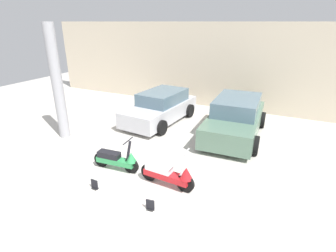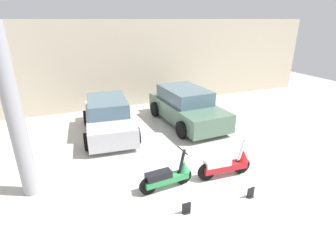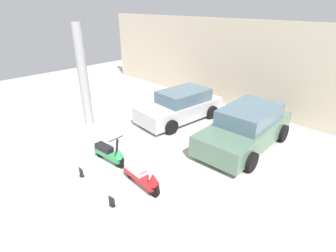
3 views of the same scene
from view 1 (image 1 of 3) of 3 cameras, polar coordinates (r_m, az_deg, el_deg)
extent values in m
plane|color=beige|center=(6.35, -8.85, -16.57)|extent=(28.00, 28.00, 0.00)
cube|color=beige|center=(12.66, 12.18, 12.44)|extent=(19.60, 0.12, 3.91)
cylinder|color=black|center=(7.36, -8.02, -8.58)|extent=(0.44, 0.11, 0.44)
cylinder|color=black|center=(7.83, -14.31, -7.09)|extent=(0.44, 0.11, 0.44)
cube|color=#2D8C4C|center=(7.56, -11.30, -7.46)|extent=(1.16, 0.36, 0.15)
cube|color=black|center=(7.58, -12.72, -6.08)|extent=(0.66, 0.31, 0.17)
cylinder|color=black|center=(7.17, -8.57, -5.46)|extent=(0.21, 0.09, 0.62)
cylinder|color=black|center=(7.03, -8.71, -3.22)|extent=(0.07, 0.51, 0.03)
cone|color=#2D8C4C|center=(7.22, -8.02, -6.73)|extent=(0.32, 0.32, 0.29)
cylinder|color=black|center=(6.56, 3.77, -12.35)|extent=(0.48, 0.11, 0.47)
cylinder|color=black|center=(7.00, -4.09, -9.96)|extent=(0.48, 0.11, 0.47)
cube|color=#B2191E|center=(6.73, -0.31, -10.72)|extent=(1.25, 0.37, 0.16)
cube|color=white|center=(6.73, -1.97, -8.96)|extent=(0.71, 0.32, 0.19)
cylinder|color=white|center=(6.33, 3.42, -8.65)|extent=(0.22, 0.09, 0.67)
cylinder|color=white|center=(6.16, 3.48, -5.97)|extent=(0.07, 0.55, 0.03)
cone|color=#B2191E|center=(6.39, 3.98, -10.20)|extent=(0.34, 0.34, 0.31)
cube|color=#B7B7BC|center=(10.89, -1.74, 3.32)|extent=(1.87, 3.83, 0.62)
cube|color=slate|center=(10.91, -1.14, 6.38)|extent=(1.54, 2.19, 0.48)
cylinder|color=black|center=(9.64, -1.41, -0.34)|extent=(0.24, 0.58, 0.56)
cylinder|color=black|center=(10.53, -8.79, 1.36)|extent=(0.24, 0.58, 0.56)
cylinder|color=black|center=(11.52, 4.72, 3.35)|extent=(0.24, 0.58, 0.56)
cylinder|color=black|center=(12.27, -1.99, 4.58)|extent=(0.24, 0.58, 0.56)
cube|color=#51705B|center=(9.81, 14.29, 0.77)|extent=(1.86, 4.10, 0.67)
cube|color=slate|center=(9.85, 14.85, 4.50)|extent=(1.58, 2.32, 0.53)
cylinder|color=black|center=(8.66, 18.41, -4.01)|extent=(0.24, 0.62, 0.61)
cylinder|color=black|center=(8.91, 7.27, -2.25)|extent=(0.24, 0.62, 0.61)
cylinder|color=black|center=(10.98, 19.79, 1.29)|extent=(0.24, 0.62, 0.61)
cylinder|color=black|center=(11.18, 10.91, 2.58)|extent=(0.24, 0.62, 0.61)
cube|color=black|center=(7.02, -15.60, -12.96)|extent=(0.16, 0.13, 0.01)
cube|color=black|center=(6.95, -15.71, -12.12)|extent=(0.20, 0.04, 0.26)
cube|color=black|center=(6.16, -3.87, -17.65)|extent=(0.17, 0.14, 0.01)
cube|color=black|center=(6.08, -3.90, -16.74)|extent=(0.20, 0.05, 0.26)
cylinder|color=#99999E|center=(9.76, -22.99, 8.52)|extent=(0.36, 0.36, 3.91)
camera|label=2|loc=(6.16, -64.89, 9.68)|focal=28.00mm
camera|label=3|loc=(2.63, 85.70, 16.72)|focal=28.00mm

